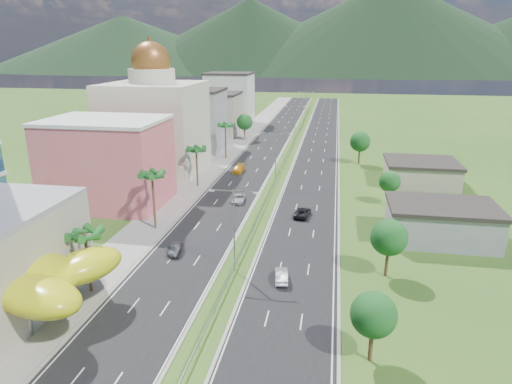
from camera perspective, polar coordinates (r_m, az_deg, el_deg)
The scene contains 32 objects.
ground at distance 51.18m, azimuth -5.16°, elevation -14.90°, with size 500.00×500.00×0.00m, color #2D5119.
road_left at distance 135.75m, azimuth 1.50°, elevation 6.01°, with size 11.00×260.00×0.04m, color black.
road_right at distance 134.45m, azimuth 7.87°, elevation 5.74°, with size 11.00×260.00×0.04m, color black.
sidewalk_left at distance 137.40m, azimuth -2.45°, elevation 6.16°, with size 7.00×260.00×0.12m, color gray.
median_guardrail at distance 117.26m, azimuth 3.85°, elevation 4.40°, with size 0.10×216.06×0.76m.
streetlight_median_b at distance 56.78m, azimuth -2.77°, elevation -3.77°, with size 6.04×0.25×11.00m.
streetlight_median_c at distance 94.59m, azimuth 2.49°, elevation 5.01°, with size 6.04×0.25×11.00m.
streetlight_median_d at distance 138.60m, azimuth 4.93°, elevation 9.02°, with size 6.04×0.25×11.00m.
streetlight_median_e at distance 183.10m, azimuth 6.22°, elevation 11.09°, with size 6.04×0.25×11.00m.
lime_canopy at distance 54.05m, azimuth -27.73°, elevation -9.12°, with size 18.00×15.00×7.40m.
pink_shophouse at distance 85.94m, azimuth -18.04°, elevation 3.36°, with size 20.00×15.00×15.00m, color #DA5962.
domed_building at distance 105.63m, azimuth -12.52°, elevation 8.49°, with size 20.00×20.00×28.70m.
midrise_grey at distance 129.04m, azimuth -7.84°, elevation 8.84°, with size 16.00×15.00×16.00m, color gray.
midrise_beige at distance 150.14m, azimuth -5.28°, elevation 9.59°, with size 16.00×15.00×13.00m, color #A39A86.
midrise_white at distance 171.98m, azimuth -3.30°, elevation 11.50°, with size 16.00×15.00×18.00m, color silver.
shed_near at distance 72.93m, azimuth 22.13°, elevation -3.73°, with size 15.00×10.00×5.00m, color gray.
shed_far at distance 101.46m, azimuth 19.90°, elevation 2.18°, with size 14.00×12.00×4.40m, color #A39A86.
palm_tree_b at distance 55.26m, azimuth -20.61°, elevation -5.22°, with size 3.60×3.60×8.10m.
palm_tree_c at distance 71.69m, azimuth -12.87°, elevation 1.87°, with size 3.60×3.60×9.60m.
palm_tree_d at distance 92.89m, azimuth -7.47°, elevation 5.14°, with size 3.60×3.60×8.60m.
palm_tree_e at distance 116.40m, azimuth -3.86°, elevation 8.17°, with size 3.60×3.60×9.40m.
leafy_tree_lfar at distance 140.94m, azimuth -1.44°, elevation 8.75°, with size 4.90×4.90×8.05m.
leafy_tree_ra at distance 43.25m, azimuth 14.49°, elevation -14.65°, with size 4.20×4.20×6.90m.
leafy_tree_rb at distance 58.47m, azimuth 16.29°, elevation -5.51°, with size 4.55×4.55×7.47m.
leafy_tree_rc at distance 85.38m, azimuth 16.37°, elevation 1.24°, with size 3.85×3.85×6.33m.
leafy_tree_rd at distance 113.85m, azimuth 12.89°, elevation 6.15°, with size 4.90×4.90×8.05m.
mountain_ridge at distance 494.67m, azimuth 15.89°, elevation 13.87°, with size 860.00×140.00×90.00m, color black, non-canonical shape.
car_dark_left at distance 64.81m, azimuth -10.02°, elevation -7.03°, with size 1.40×4.01×1.32m, color black.
car_silver_mid_left at distance 84.51m, azimuth -2.20°, elevation -0.81°, with size 2.18×4.72×1.31m, color #B3B5BB.
car_yellow_far_left at distance 104.69m, azimuth -2.17°, elevation 2.91°, with size 2.15×5.29×1.54m, color orange.
car_silver_right at distance 56.93m, azimuth 3.19°, elevation -10.37°, with size 1.50×4.30×1.42m, color #ADB0B5.
car_dark_far_right at distance 77.69m, azimuth 5.82°, elevation -2.55°, with size 2.32×5.03×1.40m, color black.
Camera 1 is at (11.71, -41.54, 27.52)m, focal length 32.00 mm.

